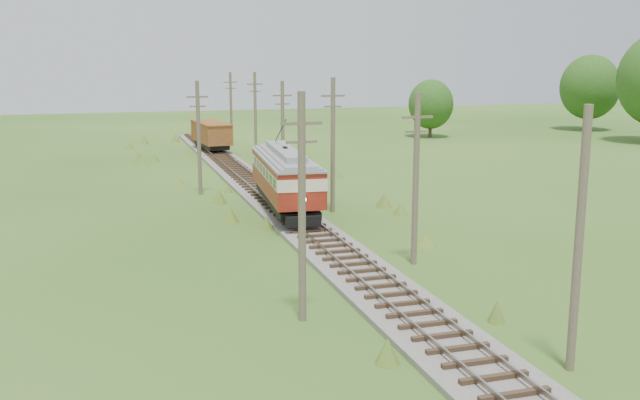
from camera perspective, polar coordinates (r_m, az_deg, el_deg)
name	(u,v)px	position (r m, az deg, el deg)	size (l,w,h in m)	color
railbed_main	(276,204)	(50.12, -3.52, -0.29)	(3.60, 96.00, 0.57)	#605B54
streetcar	(285,174)	(47.08, -2.79, 2.07)	(4.04, 12.88, 5.83)	black
gondola	(211,134)	(79.62, -8.69, 5.25)	(3.52, 8.65, 2.80)	black
gravel_pile	(282,166)	(65.72, -3.02, 2.73)	(2.85, 3.02, 1.04)	gray
utility_pole_r_1	(579,242)	(24.38, 20.00, -3.17)	(0.30, 0.30, 8.80)	brown
utility_pole_r_2	(416,178)	(35.47, 7.68, 1.79)	(1.60, 0.30, 8.60)	brown
utility_pole_r_3	(333,144)	(47.42, 1.04, 4.50)	(1.60, 0.30, 9.00)	brown
utility_pole_r_4	(283,130)	(59.83, -3.00, 5.59)	(1.60, 0.30, 8.40)	brown
utility_pole_r_5	(255,115)	(72.53, -5.19, 6.75)	(1.60, 0.30, 8.90)	brown
utility_pole_r_6	(231,108)	(85.23, -7.13, 7.30)	(1.60, 0.30, 8.70)	brown
utility_pole_l_a	(302,206)	(27.33, -1.45, -0.49)	(1.60, 0.30, 9.00)	brown
utility_pole_l_b	(199,137)	(54.53, -9.68, 5.01)	(1.60, 0.30, 8.60)	brown
tree_right_5	(590,87)	(110.71, 20.78, 8.44)	(8.40, 8.40, 10.82)	#38281C
tree_mid_b	(431,104)	(95.41, 8.86, 7.58)	(5.88, 5.88, 7.57)	#38281C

